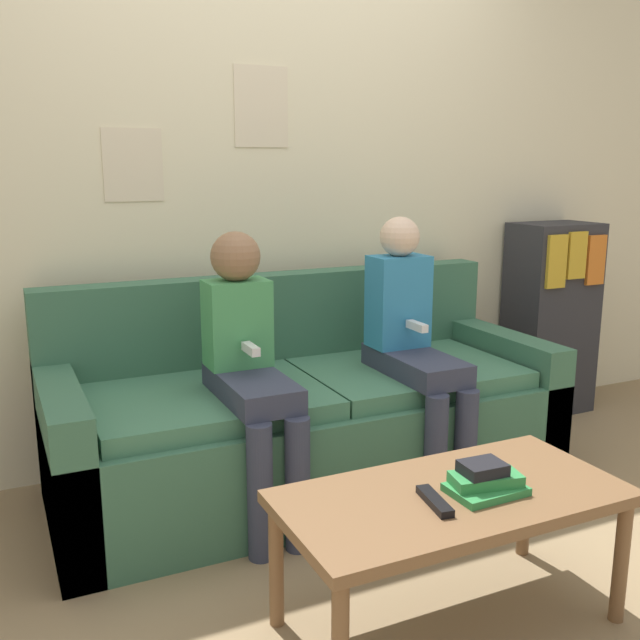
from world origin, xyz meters
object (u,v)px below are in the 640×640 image
(coffee_table, at_px, (452,507))
(tv_remote, at_px, (435,501))
(person_right, at_px, (414,341))
(bookshelf, at_px, (550,318))
(person_left, at_px, (249,361))
(couch, at_px, (306,418))

(coffee_table, relative_size, tv_remote, 5.81)
(person_right, relative_size, tv_remote, 6.51)
(coffee_table, height_order, person_right, person_right)
(tv_remote, bearing_deg, bookshelf, 48.68)
(person_left, bearing_deg, coffee_table, -70.09)
(couch, bearing_deg, person_right, -26.23)
(coffee_table, distance_m, tv_remote, 0.12)
(couch, relative_size, person_left, 1.90)
(person_right, distance_m, bookshelf, 1.31)
(person_left, xyz_separation_m, bookshelf, (1.92, 0.50, -0.11))
(person_right, bearing_deg, couch, 153.77)
(person_left, bearing_deg, bookshelf, 14.62)
(person_left, xyz_separation_m, tv_remote, (0.22, -0.90, -0.20))
(person_right, xyz_separation_m, tv_remote, (-0.50, -0.90, -0.20))
(couch, relative_size, person_right, 1.84)
(bookshelf, bearing_deg, coffee_table, -139.87)
(tv_remote, bearing_deg, person_left, 112.78)
(couch, height_order, coffee_table, couch)
(person_left, distance_m, tv_remote, 0.95)
(person_left, bearing_deg, couch, 31.76)
(coffee_table, distance_m, person_left, 0.95)
(person_left, relative_size, bookshelf, 1.06)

